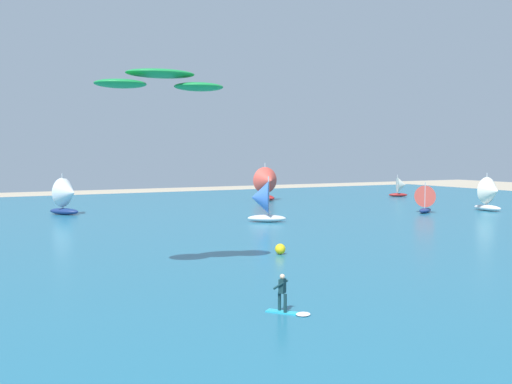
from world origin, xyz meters
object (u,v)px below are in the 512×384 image
(kite, at_px, (160,81))
(sailboat_heeled_over, at_px, (491,194))
(kitesurfer, at_px, (286,299))
(sailboat_trailing, at_px, (426,199))
(sailboat_center_horizon, at_px, (268,183))
(sailboat_mid_left, at_px, (68,196))
(marker_buoy, at_px, (280,249))
(sailboat_outermost, at_px, (401,187))
(sailboat_near_shore, at_px, (261,201))

(kite, distance_m, sailboat_heeled_over, 50.32)
(kitesurfer, distance_m, sailboat_trailing, 46.59)
(kite, bearing_deg, kitesurfer, -76.99)
(kite, xyz_separation_m, sailboat_heeled_over, (46.62, 16.86, -8.68))
(kite, relative_size, sailboat_center_horizon, 1.33)
(kite, xyz_separation_m, sailboat_mid_left, (1.49, 36.32, -8.63))
(sailboat_trailing, height_order, marker_buoy, sailboat_trailing)
(sailboat_outermost, distance_m, sailboat_heeled_over, 24.21)
(sailboat_trailing, relative_size, marker_buoy, 4.94)
(sailboat_mid_left, height_order, sailboat_near_shore, sailboat_mid_left)
(kite, relative_size, sailboat_outermost, 2.07)
(sailboat_trailing, bearing_deg, sailboat_outermost, 54.35)
(sailboat_mid_left, bearing_deg, sailboat_center_horizon, 12.74)
(kite, xyz_separation_m, marker_buoy, (9.39, 3.07, -10.39))
(kitesurfer, relative_size, sailboat_heeled_over, 0.42)
(sailboat_mid_left, height_order, sailboat_heeled_over, sailboat_mid_left)
(sailboat_outermost, bearing_deg, marker_buoy, -140.05)
(sailboat_outermost, distance_m, sailboat_near_shore, 41.38)
(sailboat_heeled_over, bearing_deg, marker_buoy, -159.68)
(kitesurfer, distance_m, sailboat_heeled_over, 51.71)
(sailboat_trailing, bearing_deg, sailboat_mid_left, 155.50)
(kitesurfer, xyz_separation_m, sailboat_center_horizon, (28.59, 52.55, 1.91))
(sailboat_outermost, height_order, marker_buoy, sailboat_outermost)
(sailboat_outermost, bearing_deg, sailboat_near_shore, -151.24)
(sailboat_outermost, xyz_separation_m, sailboat_heeled_over, (-6.92, -23.19, 0.46))
(kitesurfer, xyz_separation_m, marker_buoy, (7.17, 12.68, -0.24))
(sailboat_near_shore, distance_m, sailboat_center_horizon, 26.52)
(sailboat_mid_left, height_order, sailboat_trailing, sailboat_mid_left)
(sailboat_outermost, relative_size, marker_buoy, 4.89)
(marker_buoy, bearing_deg, sailboat_near_shore, 65.23)
(sailboat_near_shore, bearing_deg, sailboat_heeled_over, -6.39)
(sailboat_heeled_over, bearing_deg, sailboat_center_horizon, 121.21)
(kitesurfer, height_order, sailboat_outermost, sailboat_outermost)
(kitesurfer, xyz_separation_m, sailboat_near_shore, (15.05, 29.75, 1.50))
(kite, relative_size, sailboat_heeled_over, 1.61)
(sailboat_heeled_over, distance_m, sailboat_center_horizon, 30.51)
(sailboat_outermost, xyz_separation_m, sailboat_center_horizon, (-22.73, 2.90, 0.91))
(sailboat_outermost, xyz_separation_m, marker_buoy, (-44.15, -36.98, -1.25))
(sailboat_outermost, relative_size, sailboat_near_shore, 0.77)
(sailboat_trailing, relative_size, sailboat_near_shore, 0.78)
(sailboat_heeled_over, height_order, sailboat_near_shore, sailboat_near_shore)
(marker_buoy, bearing_deg, kitesurfer, -119.50)
(kitesurfer, relative_size, sailboat_trailing, 0.53)
(sailboat_heeled_over, distance_m, marker_buoy, 39.73)
(kitesurfer, height_order, sailboat_trailing, sailboat_trailing)
(kitesurfer, height_order, sailboat_near_shore, sailboat_near_shore)
(kite, relative_size, sailboat_near_shore, 1.59)
(marker_buoy, bearing_deg, sailboat_mid_left, 103.37)
(sailboat_trailing, distance_m, sailboat_center_horizon, 24.89)
(sailboat_near_shore, height_order, marker_buoy, sailboat_near_shore)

